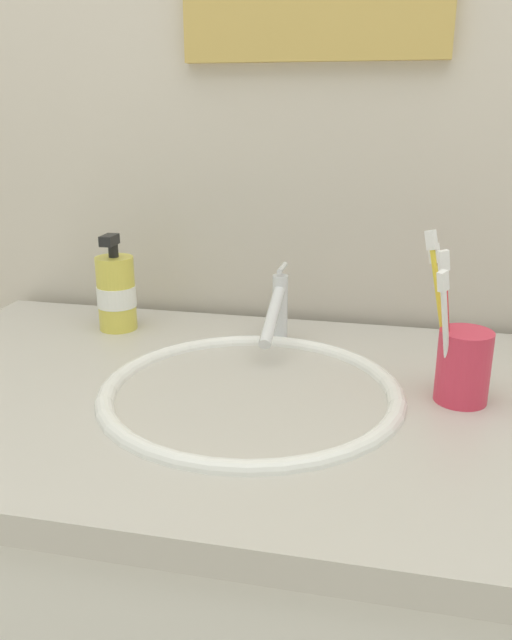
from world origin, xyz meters
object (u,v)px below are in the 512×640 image
at_px(toothbrush_purple, 442,311).
at_px(toothbrush_white, 445,329).
at_px(faucet, 277,309).
at_px(toothbrush_cup, 463,366).
at_px(toothbrush_yellow, 440,304).
at_px(soap_dispenser, 116,293).
at_px(toothbrush_red, 446,316).

bearing_deg(toothbrush_purple, toothbrush_white, -86.89).
bearing_deg(toothbrush_purple, faucet, 150.98).
bearing_deg(faucet, toothbrush_cup, -29.24).
xyz_separation_m(toothbrush_white, toothbrush_yellow, (-0.01, 0.04, 0.02)).
xyz_separation_m(toothbrush_cup, soap_dispenser, (-0.53, 0.16, 0.02)).
bearing_deg(toothbrush_yellow, toothbrush_purple, 18.39).
bearing_deg(soap_dispenser, faucet, -3.90).
bearing_deg(faucet, toothbrush_red, -32.45).
relative_size(toothbrush_white, soap_dispenser, 1.07).
distance_m(toothbrush_red, soap_dispenser, 0.54).
xyz_separation_m(toothbrush_yellow, soap_dispenser, (-0.50, 0.15, -0.06)).
bearing_deg(toothbrush_yellow, faucet, 150.33).
height_order(faucet, toothbrush_cup, faucet).
bearing_deg(soap_dispenser, toothbrush_purple, -16.27).
distance_m(toothbrush_white, toothbrush_yellow, 0.05).
bearing_deg(soap_dispenser, toothbrush_yellow, -16.52).
bearing_deg(faucet, soap_dispenser, 176.10).
relative_size(toothbrush_red, toothbrush_white, 1.09).
distance_m(toothbrush_cup, toothbrush_red, 0.07).
distance_m(faucet, toothbrush_white, 0.29).
xyz_separation_m(faucet, toothbrush_yellow, (0.23, -0.13, 0.06)).
height_order(faucet, toothbrush_yellow, toothbrush_yellow).
bearing_deg(toothbrush_red, toothbrush_white, -93.23).
height_order(toothbrush_purple, soap_dispenser, toothbrush_purple).
distance_m(toothbrush_yellow, soap_dispenser, 0.52).
relative_size(toothbrush_purple, soap_dispenser, 1.18).
bearing_deg(soap_dispenser, toothbrush_cup, -17.19).
distance_m(toothbrush_cup, toothbrush_white, 0.07).
bearing_deg(toothbrush_purple, toothbrush_yellow, -161.61).
distance_m(faucet, toothbrush_cup, 0.30).
bearing_deg(toothbrush_red, faucet, 147.55).
height_order(faucet, soap_dispenser, soap_dispenser).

